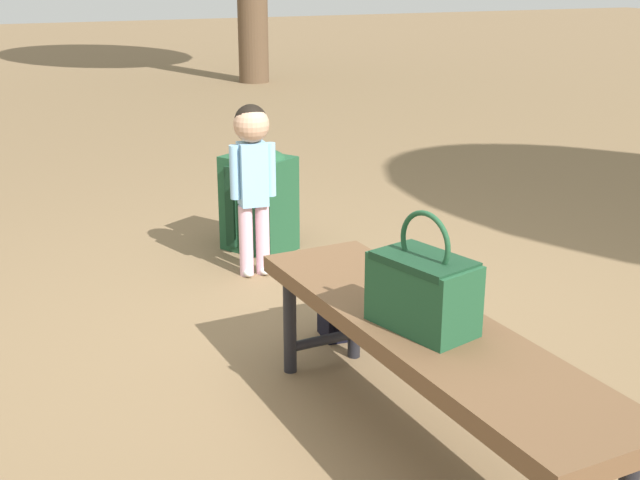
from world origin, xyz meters
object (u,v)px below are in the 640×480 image
at_px(backpack_small, 346,298).
at_px(handbag, 423,289).
at_px(park_bench, 426,341).
at_px(backpack_large, 259,197).
at_px(child_standing, 252,164).

bearing_deg(backpack_small, handbag, 168.96).
bearing_deg(park_bench, backpack_large, -5.22).
distance_m(park_bench, child_standing, 1.76).
bearing_deg(handbag, backpack_small, -11.04).
xyz_separation_m(child_standing, backpack_large, (0.36, -0.15, -0.27)).
bearing_deg(handbag, park_bench, -60.06).
height_order(park_bench, backpack_large, backpack_large).
relative_size(park_bench, handbag, 4.41).
bearing_deg(backpack_large, handbag, 174.03).
distance_m(handbag, child_standing, 1.77).
xyz_separation_m(child_standing, backpack_small, (-0.85, -0.11, -0.40)).
bearing_deg(park_bench, backpack_small, -9.41).
distance_m(handbag, backpack_small, 1.02).
bearing_deg(backpack_small, park_bench, 170.59).
height_order(child_standing, backpack_large, child_standing).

